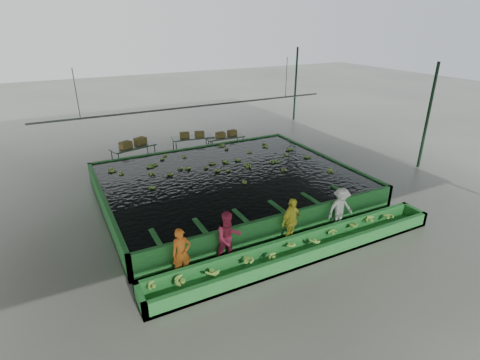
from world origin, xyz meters
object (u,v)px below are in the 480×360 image
worker_a (182,253)px  box_stack_mid (192,137)px  flotation_tank (229,184)px  packing_table_left (134,156)px  box_stack_left (133,146)px  packing_table_right (225,145)px  worker_b (229,238)px  packing_table_mid (193,145)px  worker_d (340,209)px  box_stack_right (226,136)px  worker_c (291,221)px  sorting_trough (302,250)px

worker_a → box_stack_mid: (3.95, 9.58, 0.25)m
flotation_tank → worker_a: 5.58m
packing_table_left → box_stack_left: bearing=59.2°
packing_table_right → box_stack_left: size_ratio=1.45×
worker_b → packing_table_right: bearing=69.1°
packing_table_mid → flotation_tank: bearing=-94.9°
worker_d → box_stack_mid: size_ratio=1.19×
worker_b → worker_d: 4.25m
worker_b → packing_table_left: 9.53m
packing_table_right → box_stack_mid: size_ratio=1.61×
worker_a → packing_table_right: size_ratio=0.72×
worker_d → box_stack_left: 10.73m
packing_table_right → box_stack_right: 0.49m
flotation_tank → worker_c: 4.32m
box_stack_mid → box_stack_right: 1.84m
flotation_tank → box_stack_mid: 5.32m
flotation_tank → worker_c: worker_c is taller
worker_a → worker_b: size_ratio=0.90×
box_stack_left → sorting_trough: bearing=-75.5°
packing_table_mid → box_stack_left: 3.18m
worker_d → box_stack_right: worker_d is taller
worker_a → box_stack_left: worker_a is taller
sorting_trough → worker_b: bearing=159.0°
worker_c → worker_d: size_ratio=1.05×
packing_table_left → box_stack_mid: size_ratio=1.68×
worker_c → box_stack_mid: 9.58m
box_stack_mid → packing_table_left: bearing=-178.6°
packing_table_mid → box_stack_right: 1.87m
worker_c → packing_table_mid: bearing=69.4°
worker_a → worker_d: 5.71m
flotation_tank → box_stack_left: box_stack_left is taller
worker_a → packing_table_right: bearing=61.3°
sorting_trough → box_stack_right: size_ratio=8.41×
worker_a → box_stack_left: 9.61m
flotation_tank → worker_a: (-3.54, -4.30, 0.30)m
worker_d → sorting_trough: bearing=-156.5°
packing_table_mid → packing_table_right: (1.61, -0.58, -0.03)m
sorting_trough → flotation_tank: bearing=90.0°
worker_c → box_stack_left: worker_c is taller
worker_a → box_stack_mid: worker_a is taller
packing_table_right → flotation_tank: bearing=-113.4°
worker_d → packing_table_left: worker_d is taller
sorting_trough → worker_d: bearing=20.3°
worker_b → box_stack_mid: 9.90m
sorting_trough → box_stack_left: (-2.68, 10.37, 0.73)m
worker_b → packing_table_left: size_ratio=0.78×
worker_c → box_stack_left: 9.98m
worker_a → packing_table_left: size_ratio=0.70×
flotation_tank → packing_table_right: packing_table_right is taller
worker_c → box_stack_right: size_ratio=1.34×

